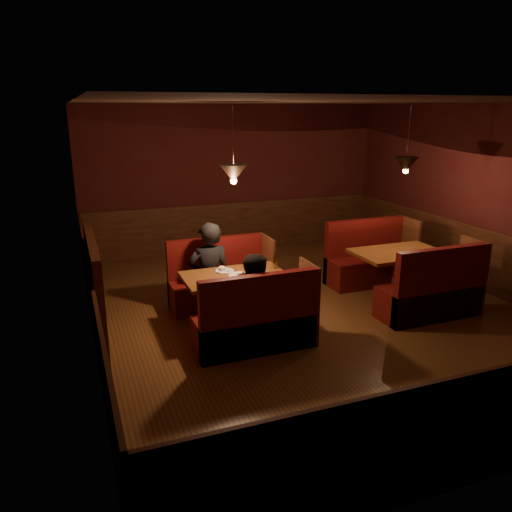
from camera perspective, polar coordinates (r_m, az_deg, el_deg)
name	(u,v)px	position (r m, az deg, el deg)	size (l,w,h in m)	color
room	(296,244)	(6.83, 4.57, 1.43)	(6.02, 7.02, 2.92)	#56301C
main_table	(236,287)	(6.62, -2.33, -3.51)	(1.35, 0.82, 0.94)	#50230C
main_bench_far	(220,285)	(7.39, -4.08, -3.30)	(1.48, 0.53, 1.01)	#501211
main_bench_near	(258,325)	(6.05, 0.18, -7.92)	(1.48, 0.53, 1.01)	#501211
second_table	(398,264)	(7.87, 15.89, -0.85)	(1.34, 0.86, 0.76)	#50230C
second_bench_far	(369,263)	(8.57, 12.80, -0.76)	(1.48, 0.55, 1.06)	#501211
second_bench_near	(433,295)	(7.37, 19.62, -4.21)	(1.48, 0.55, 1.06)	#501211
diner_a	(209,257)	(6.98, -5.39, -0.06)	(0.61, 0.40, 1.68)	black
diner_b	(258,288)	(5.97, 0.26, -3.69)	(0.74, 0.58, 1.52)	black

